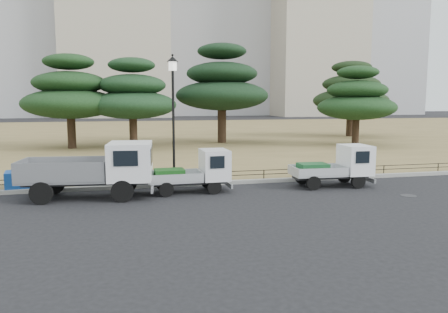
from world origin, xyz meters
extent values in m
plane|color=black|center=(0.00, 0.00, 0.00)|extent=(220.00, 220.00, 0.00)
cube|color=olive|center=(0.00, 30.60, 0.07)|extent=(120.00, 56.00, 0.15)
cube|color=gray|center=(0.00, 2.60, 0.08)|extent=(120.00, 0.25, 0.16)
cylinder|color=black|center=(-4.15, 0.18, 0.40)|extent=(0.82, 0.24, 0.80)
cylinder|color=black|center=(-3.97, 1.92, 0.40)|extent=(0.82, 0.24, 0.80)
cylinder|color=black|center=(-6.91, 0.47, 0.40)|extent=(0.82, 0.24, 0.80)
cylinder|color=black|center=(-6.73, 2.21, 0.40)|extent=(0.82, 0.24, 0.80)
cube|color=#2D2D30|center=(-5.40, 1.19, 0.61)|extent=(4.56, 1.41, 0.14)
cube|color=slate|center=(-6.20, 1.27, 1.08)|extent=(3.28, 2.07, 0.78)
cube|color=silver|center=(-3.83, 1.03, 1.37)|extent=(1.75, 2.06, 1.38)
cylinder|color=black|center=(-0.68, 0.76, 0.28)|extent=(0.56, 0.16, 0.56)
cylinder|color=black|center=(-0.71, 1.97, 0.28)|extent=(0.56, 0.16, 0.56)
cylinder|color=black|center=(-2.53, 0.71, 0.28)|extent=(0.56, 0.16, 0.56)
cylinder|color=black|center=(-2.57, 1.92, 0.28)|extent=(0.56, 0.16, 0.56)
cube|color=#2D2D30|center=(-1.59, 1.34, 0.41)|extent=(3.01, 0.76, 0.13)
cube|color=#B4B6BB|center=(-2.14, 1.33, 0.66)|extent=(2.09, 1.32, 0.37)
cube|color=silver|center=(-0.54, 1.37, 1.07)|extent=(1.08, 1.40, 1.20)
cube|color=#164F16|center=(-2.34, 1.32, 0.75)|extent=(1.16, 0.85, 0.41)
cylinder|color=black|center=(5.34, 0.49, 0.29)|extent=(0.59, 0.18, 0.58)
cylinder|color=black|center=(5.40, 1.77, 0.29)|extent=(0.59, 0.18, 0.58)
cylinder|color=black|center=(3.39, 0.58, 0.29)|extent=(0.59, 0.18, 0.58)
cylinder|color=black|center=(3.45, 1.86, 0.29)|extent=(0.59, 0.18, 0.58)
cube|color=#2D2D30|center=(4.42, 1.18, 0.43)|extent=(3.18, 0.86, 0.14)
cube|color=silver|center=(3.85, 1.20, 0.69)|extent=(2.23, 1.42, 0.39)
cube|color=white|center=(5.53, 1.13, 1.12)|extent=(1.16, 1.49, 1.24)
cube|color=#175126|center=(3.64, 1.21, 0.79)|extent=(1.23, 0.92, 0.43)
cylinder|color=black|center=(-1.98, 2.90, 0.22)|extent=(0.40, 0.40, 0.15)
cylinder|color=black|center=(-1.98, 2.90, 2.57)|extent=(0.11, 0.11, 4.54)
cylinder|color=white|center=(-1.98, 2.90, 5.02)|extent=(0.36, 0.36, 0.36)
cone|color=black|center=(-1.98, 2.90, 5.32)|extent=(0.47, 0.47, 0.23)
cylinder|color=black|center=(0.00, 2.75, 0.35)|extent=(38.00, 0.03, 0.03)
cylinder|color=black|center=(0.00, 2.75, 0.53)|extent=(38.00, 0.03, 0.03)
cylinder|color=black|center=(0.00, 2.75, 0.35)|extent=(0.04, 0.04, 0.40)
cube|color=#134498|center=(-8.00, 3.17, 0.47)|extent=(1.53, 1.22, 0.65)
cube|color=#134498|center=(-7.72, 3.04, 0.94)|extent=(0.72, 0.65, 0.28)
cylinder|color=#2D2D30|center=(6.50, -1.20, 0.01)|extent=(0.60, 0.60, 0.01)
cylinder|color=black|center=(-7.67, 17.70, 1.46)|extent=(0.59, 0.59, 2.63)
ellipsoid|color=#173317|center=(-7.67, 17.70, 3.37)|extent=(6.74, 6.74, 2.16)
ellipsoid|color=#173317|center=(-7.67, 17.70, 4.84)|extent=(5.15, 5.15, 1.65)
ellipsoid|color=#173317|center=(-7.67, 17.70, 6.32)|extent=(3.55, 3.55, 1.14)
cylinder|color=black|center=(-3.30, 17.31, 1.43)|extent=(0.57, 0.57, 2.55)
ellipsoid|color=#16321A|center=(-3.30, 17.31, 3.27)|extent=(6.43, 6.43, 2.06)
ellipsoid|color=#16321A|center=(-3.30, 17.31, 4.71)|extent=(4.91, 4.91, 1.57)
ellipsoid|color=#16321A|center=(-3.30, 17.31, 6.14)|extent=(3.39, 3.39, 1.08)
cylinder|color=black|center=(3.88, 19.42, 1.72)|extent=(0.71, 0.71, 3.14)
ellipsoid|color=black|center=(3.88, 19.42, 3.99)|extent=(7.55, 7.55, 2.42)
ellipsoid|color=black|center=(3.88, 19.42, 5.76)|extent=(5.76, 5.76, 1.84)
ellipsoid|color=black|center=(3.88, 19.42, 7.52)|extent=(3.98, 3.98, 1.27)
cylinder|color=black|center=(13.60, 15.19, 1.34)|extent=(0.53, 0.53, 2.37)
ellipsoid|color=#173417|center=(13.60, 15.19, 3.06)|extent=(6.03, 6.03, 1.93)
ellipsoid|color=#173417|center=(13.60, 15.19, 4.39)|extent=(4.60, 4.60, 1.47)
ellipsoid|color=#173417|center=(13.60, 15.19, 5.73)|extent=(3.18, 3.18, 1.02)
cylinder|color=black|center=(17.34, 22.85, 1.55)|extent=(0.63, 0.63, 2.79)
ellipsoid|color=black|center=(17.34, 22.85, 3.57)|extent=(7.13, 7.13, 2.28)
ellipsoid|color=black|center=(17.34, 22.85, 5.14)|extent=(5.45, 5.45, 1.74)
ellipsoid|color=black|center=(17.34, 22.85, 6.72)|extent=(3.76, 3.76, 1.20)
cube|color=#AAA08C|center=(40.00, 82.00, 24.00)|extent=(20.00, 18.00, 48.00)
camera|label=1|loc=(-4.08, -15.50, 3.63)|focal=35.00mm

